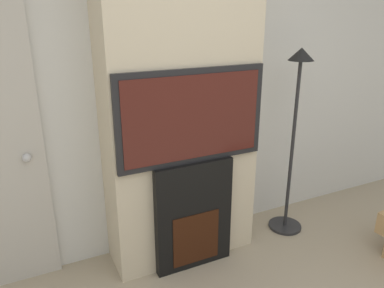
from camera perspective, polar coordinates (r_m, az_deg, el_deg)
name	(u,v)px	position (r m, az deg, el deg)	size (l,w,h in m)	color
wall_back	(168,85)	(2.94, -3.71, 8.98)	(6.00, 0.06, 2.70)	silver
chimney_breast	(180,90)	(2.73, -1.85, 8.17)	(1.14, 0.40, 2.70)	beige
fireplace	(192,215)	(2.90, 0.01, -10.69)	(0.61, 0.15, 0.87)	black
television	(192,117)	(2.59, 0.03, 4.17)	(1.10, 0.07, 0.67)	black
floor_lamp	(295,124)	(3.25, 15.36, 2.92)	(0.30, 0.30, 1.62)	#262628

